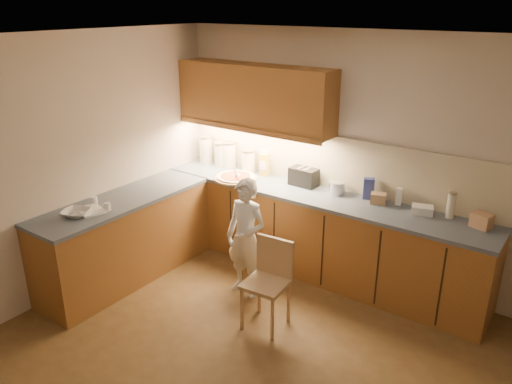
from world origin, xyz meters
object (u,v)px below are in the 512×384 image
child (246,238)px  oil_jug (265,164)px  wooden_chair (269,277)px  pizza_on_board (236,177)px  toaster (304,177)px

child → oil_jug: bearing=115.2°
child → wooden_chair: size_ratio=1.49×
pizza_on_board → child: (0.65, -0.67, -0.32)m
wooden_chair → oil_jug: (-0.94, 1.27, 0.58)m
pizza_on_board → oil_jug: oil_jug is taller
oil_jug → toaster: size_ratio=0.97×
pizza_on_board → child: size_ratio=0.40×
pizza_on_board → oil_jug: size_ratio=1.61×
wooden_chair → toaster: toaster is taller
oil_jug → toaster: (0.55, -0.03, -0.04)m
pizza_on_board → oil_jug: bearing=57.6°
toaster → oil_jug: bearing=179.8°
wooden_chair → oil_jug: bearing=121.2°
wooden_chair → toaster: bearing=102.2°
child → wooden_chair: (0.49, -0.30, -0.14)m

